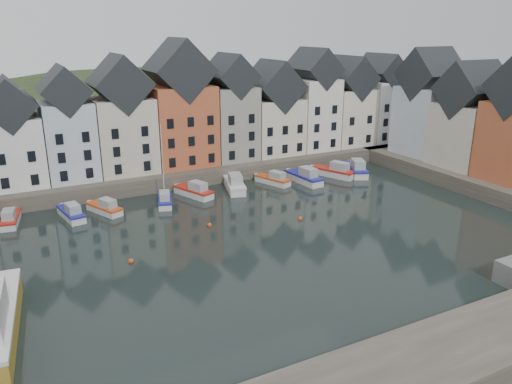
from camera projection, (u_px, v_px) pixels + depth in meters
ground at (276, 246)px, 50.42m from camera, size 260.00×260.00×0.00m
far_quay at (178, 167)px, 75.40m from camera, size 90.00×16.00×2.00m
right_quay at (499, 180)px, 68.81m from camera, size 14.00×54.00×2.00m
hillside at (142, 225)px, 103.27m from camera, size 153.60×70.40×64.00m
far_terrace at (201, 115)px, 72.65m from camera, size 72.37×8.16×17.78m
right_terrace at (471, 118)px, 70.17m from camera, size 8.30×24.25×16.36m
mooring_buoys at (219, 233)px, 53.12m from camera, size 20.50×5.50×0.50m
boat_a at (10, 219)px, 55.83m from camera, size 2.51×5.55×2.06m
boat_b at (72, 213)px, 57.44m from camera, size 2.65×5.84×2.16m
boat_c at (105, 208)px, 59.18m from camera, size 3.64×5.57×2.05m
boat_d at (165, 200)px, 62.00m from camera, size 3.09×5.58×10.19m
boat_e at (194, 191)px, 65.01m from camera, size 3.92×6.32×2.32m
boat_f at (235, 184)px, 67.59m from camera, size 3.99×7.31×2.68m
boat_g at (274, 180)px, 70.26m from camera, size 3.51×5.73×2.10m
boat_h at (305, 177)px, 70.84m from camera, size 2.57×6.86×2.58m
boat_i at (335, 172)px, 73.75m from camera, size 4.50×6.87×2.53m
boat_j at (356, 169)px, 74.85m from camera, size 4.82×7.23×2.67m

